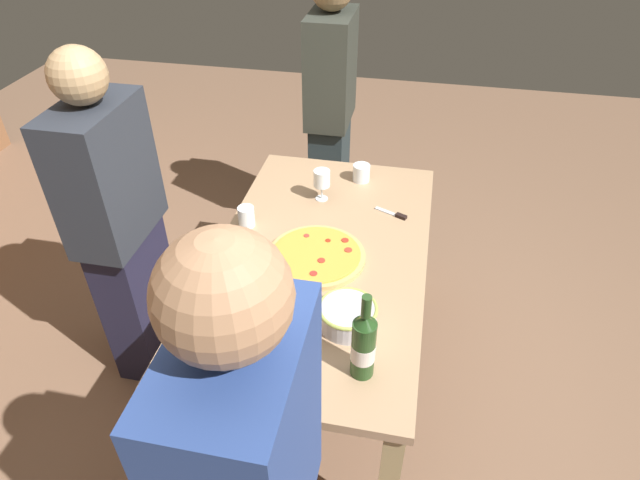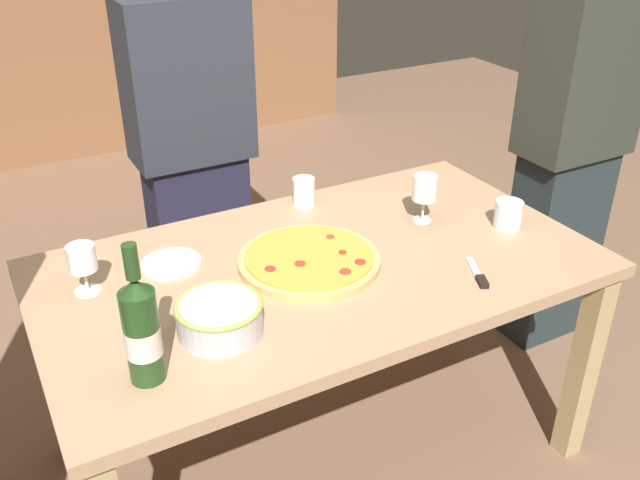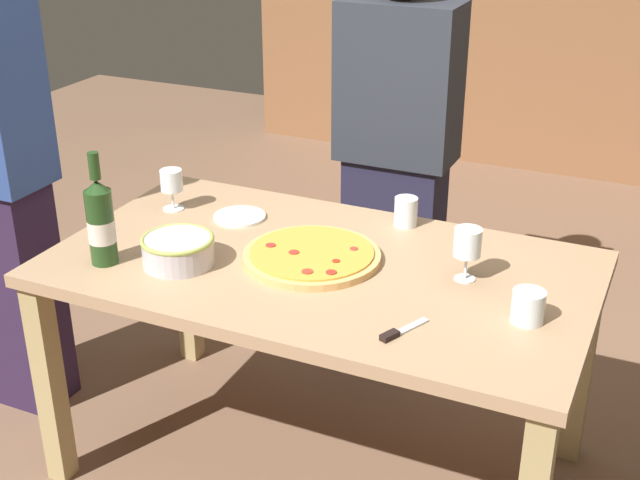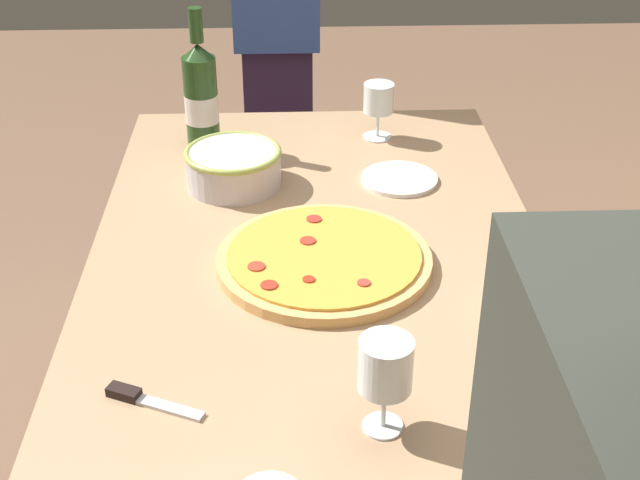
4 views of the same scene
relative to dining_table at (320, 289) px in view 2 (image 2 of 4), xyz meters
The scene contains 13 objects.
ground_plane 0.66m from the dining_table, ahead, with size 8.00×8.00×0.00m, color brown.
dining_table is the anchor object (origin of this frame).
pizza 0.11m from the dining_table, 164.21° to the left, with size 0.41×0.41×0.03m.
serving_bowl 0.44m from the dining_table, 154.72° to the right, with size 0.22×0.22×0.09m.
wine_bottle 0.68m from the dining_table, 155.95° to the right, with size 0.08×0.08×0.34m.
wine_glass_near_pizza 0.47m from the dining_table, 10.33° to the left, with size 0.08×0.08×0.16m.
wine_glass_by_bottle 0.68m from the dining_table, 164.96° to the left, with size 0.07×0.07×0.14m.
cup_amber 0.65m from the dining_table, ahead, with size 0.09×0.09×0.09m, color white.
cup_ceramic 0.42m from the dining_table, 69.34° to the left, with size 0.08×0.08×0.10m, color white.
side_plate 0.44m from the dining_table, 152.97° to the left, with size 0.17×0.17×0.01m, color white.
pizza_knife 0.46m from the dining_table, 39.39° to the right, with size 0.09×0.16×0.02m.
person_guest_left 0.88m from the dining_table, 94.95° to the left, with size 0.44×0.24×1.60m.
person_guest_right 1.20m from the dining_table, ahead, with size 0.41×0.24×1.64m.
Camera 2 is at (-0.83, -1.51, 1.77)m, focal length 38.71 mm.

